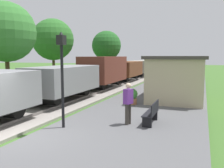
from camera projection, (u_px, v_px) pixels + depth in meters
ground_plane at (19, 143)px, 8.26m from camera, size 160.00×160.00×0.00m
platform_slab at (103, 153)px, 7.10m from camera, size 6.00×60.00×0.25m
freight_train at (116, 71)px, 24.14m from camera, size 2.50×39.20×2.72m
station_hut at (178, 77)px, 15.37m from camera, size 3.50×5.80×2.78m
bench_near_hut at (152, 112)px, 9.73m from camera, size 0.42×1.50×0.91m
bench_down_platform at (178, 84)px, 19.78m from camera, size 0.42×1.50×0.91m
person_waiting at (128, 102)px, 9.58m from camera, size 0.36×0.44×1.71m
potted_planter at (132, 96)px, 13.68m from camera, size 0.64×0.64×0.92m
lamp_post_near at (62, 62)px, 8.98m from camera, size 0.28×0.28×3.70m
tree_trackside_far at (6, 32)px, 15.81m from camera, size 4.01×4.01×6.63m
tree_field_left at (53, 40)px, 24.29m from camera, size 4.24×4.24×6.83m
tree_field_distant at (106, 46)px, 30.62m from camera, size 3.77×3.77×6.26m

